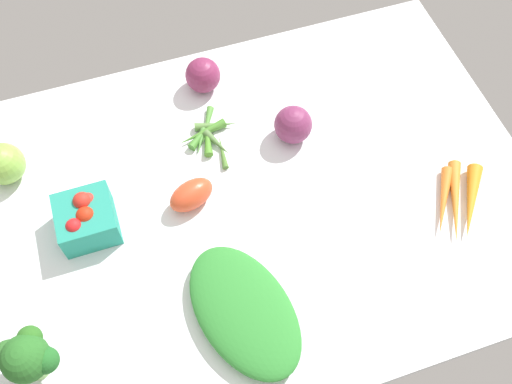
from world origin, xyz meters
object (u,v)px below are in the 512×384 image
object	(u,v)px
carrot_bunch	(460,201)
broccoli_head	(27,357)
heirloom_tomato_green	(4,164)
red_onion_near_basket	(203,75)
leafy_greens_clump	(244,311)
roma_tomato	(191,195)
berry_basket	(86,218)
red_onion_center	(293,125)
okra_pile	(208,135)

from	to	relation	value
carrot_bunch	broccoli_head	bearing A→B (deg)	4.08
heirloom_tomato_green	broccoli_head	size ratio (longest dim) A/B	0.74
broccoli_head	red_onion_near_basket	world-z (taller)	broccoli_head
heirloom_tomato_green	red_onion_near_basket	xyz separation A→B (cm)	(-40.60, -9.23, -0.33)
leafy_greens_clump	roma_tomato	size ratio (longest dim) A/B	2.93
roma_tomato	berry_basket	bearing A→B (deg)	-20.69
berry_basket	broccoli_head	xyz separation A→B (cm)	(12.08, 22.13, 2.85)
roma_tomato	red_onion_near_basket	bearing A→B (deg)	-129.11
red_onion_center	carrot_bunch	bearing A→B (deg)	134.15
red_onion_center	red_onion_near_basket	xyz separation A→B (cm)	(13.01, -17.52, -0.11)
heirloom_tomato_green	roma_tomato	bearing A→B (deg)	152.07
carrot_bunch	okra_pile	distance (cm)	48.81
heirloom_tomato_green	broccoli_head	xyz separation A→B (cm)	(-0.28, 37.96, 2.55)
carrot_bunch	roma_tomato	bearing A→B (deg)	-19.18
heirloom_tomato_green	roma_tomato	xyz separation A→B (cm)	(-31.06, 16.47, -1.35)
heirloom_tomato_green	red_onion_near_basket	bearing A→B (deg)	-167.19
leafy_greens_clump	red_onion_near_basket	distance (cm)	49.71
leafy_greens_clump	red_onion_near_basket	world-z (taller)	red_onion_near_basket
carrot_bunch	red_onion_near_basket	bearing A→B (deg)	-48.82
heirloom_tomato_green	roma_tomato	size ratio (longest dim) A/B	0.91
red_onion_center	red_onion_near_basket	distance (cm)	21.82
broccoli_head	red_onion_near_basket	xyz separation A→B (cm)	(-40.32, -47.19, -2.89)
roma_tomato	red_onion_center	bearing A→B (deg)	-178.80
red_onion_center	heirloom_tomato_green	size ratio (longest dim) A/B	0.94
roma_tomato	okra_pile	bearing A→B (deg)	-136.37
leafy_greens_clump	broccoli_head	size ratio (longest dim) A/B	2.40
leafy_greens_clump	red_onion_center	size ratio (longest dim) A/B	3.43
red_onion_center	okra_pile	bearing A→B (deg)	-17.29
carrot_bunch	red_onion_near_basket	size ratio (longest dim) A/B	2.24
berry_basket	roma_tomato	world-z (taller)	berry_basket
leafy_greens_clump	okra_pile	size ratio (longest dim) A/B	1.69
red_onion_near_basket	roma_tomato	distance (cm)	27.43
leafy_greens_clump	carrot_bunch	bearing A→B (deg)	-170.27
red_onion_near_basket	okra_pile	size ratio (longest dim) A/B	0.48
berry_basket	carrot_bunch	world-z (taller)	berry_basket
heirloom_tomato_green	broccoli_head	world-z (taller)	broccoli_head
okra_pile	leafy_greens_clump	bearing A→B (deg)	83.18
red_onion_center	broccoli_head	world-z (taller)	broccoli_head
red_onion_center	roma_tomato	distance (cm)	24.01
leafy_greens_clump	heirloom_tomato_green	distance (cm)	52.19
berry_basket	okra_pile	xyz separation A→B (cm)	(-25.54, -12.44, -2.78)
roma_tomato	okra_pile	size ratio (longest dim) A/B	0.58
carrot_bunch	roma_tomato	world-z (taller)	roma_tomato
red_onion_center	okra_pile	xyz separation A→B (cm)	(15.71, -4.89, -2.85)
carrot_bunch	heirloom_tomato_green	bearing A→B (deg)	-22.85
berry_basket	heirloom_tomato_green	xyz separation A→B (cm)	(12.36, -15.83, 0.30)
broccoli_head	heirloom_tomato_green	bearing A→B (deg)	-89.58
berry_basket	carrot_bunch	distance (cm)	66.88
red_onion_near_basket	okra_pile	bearing A→B (deg)	77.94
red_onion_near_basket	okra_pile	world-z (taller)	red_onion_near_basket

